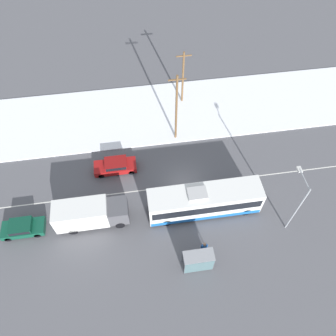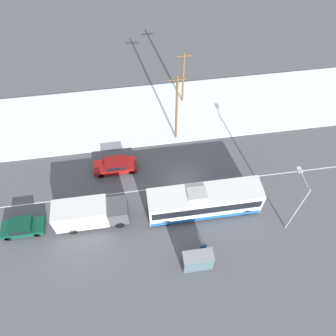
# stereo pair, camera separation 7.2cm
# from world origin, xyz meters

# --- Properties ---
(ground_plane) EXTENTS (120.00, 120.00, 0.00)m
(ground_plane) POSITION_xyz_m (0.00, 0.00, 0.00)
(ground_plane) COLOR #56565B
(snow_lot) EXTENTS (80.00, 10.36, 0.12)m
(snow_lot) POSITION_xyz_m (0.00, 11.09, 0.06)
(snow_lot) COLOR white
(snow_lot) RESTS_ON ground_plane
(lane_marking_center) EXTENTS (60.00, 0.12, 0.00)m
(lane_marking_center) POSITION_xyz_m (0.00, 0.00, 0.00)
(lane_marking_center) COLOR silver
(lane_marking_center) RESTS_ON ground_plane
(city_bus) EXTENTS (10.94, 2.57, 3.42)m
(city_bus) POSITION_xyz_m (1.44, -3.12, 1.67)
(city_bus) COLOR white
(city_bus) RESTS_ON ground_plane
(box_truck) EXTENTS (6.92, 2.30, 2.95)m
(box_truck) POSITION_xyz_m (-9.58, -2.84, 1.63)
(box_truck) COLOR silver
(box_truck) RESTS_ON ground_plane
(sedan_car) EXTENTS (4.52, 1.80, 1.48)m
(sedan_car) POSITION_xyz_m (-6.93, 3.05, 0.81)
(sedan_car) COLOR maroon
(sedan_car) RESTS_ON ground_plane
(parked_car_near_truck) EXTENTS (4.01, 1.80, 1.37)m
(parked_car_near_truck) POSITION_xyz_m (-16.10, -2.91, 0.75)
(parked_car_near_truck) COLOR #0F4733
(parked_car_near_truck) RESTS_ON ground_plane
(pedestrian_at_stop) EXTENTS (0.66, 0.29, 1.83)m
(pedestrian_at_stop) POSITION_xyz_m (0.54, -7.47, 1.13)
(pedestrian_at_stop) COLOR #23232D
(pedestrian_at_stop) RESTS_ON ground_plane
(bus_shelter) EXTENTS (2.66, 1.20, 2.40)m
(bus_shelter) POSITION_xyz_m (-0.29, -8.94, 1.67)
(bus_shelter) COLOR gray
(bus_shelter) RESTS_ON ground_plane
(streetlamp) EXTENTS (0.36, 2.52, 6.96)m
(streetlamp) POSITION_xyz_m (8.98, -5.71, 4.42)
(streetlamp) COLOR #9EA3A8
(streetlamp) RESTS_ON ground_plane
(utility_pole_roadside) EXTENTS (1.80, 0.24, 9.04)m
(utility_pole_roadside) POSITION_xyz_m (0.22, 6.71, 4.71)
(utility_pole_roadside) COLOR brown
(utility_pole_roadside) RESTS_ON ground_plane
(utility_pole_snowlot) EXTENTS (1.80, 0.24, 7.29)m
(utility_pole_snowlot) POSITION_xyz_m (2.01, 12.71, 3.83)
(utility_pole_snowlot) COLOR brown
(utility_pole_snowlot) RESTS_ON ground_plane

